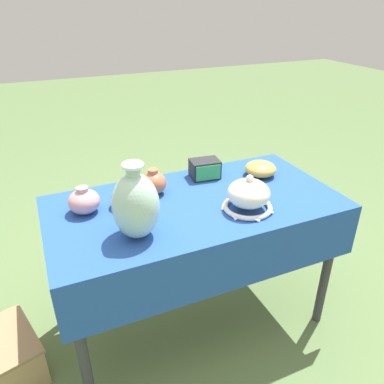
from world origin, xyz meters
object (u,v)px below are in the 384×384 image
(vase_dome_bell, at_px, (248,196))
(jar_round_terracotta, at_px, (153,183))
(vase_tall_bulbous, at_px, (136,205))
(mosaic_tile_box, at_px, (205,169))
(bowl_shallow_ochre, at_px, (260,169))
(jar_round_rose, at_px, (84,201))
(pot_squat_charcoal, at_px, (125,201))

(vase_dome_bell, xyz_separation_m, jar_round_terracotta, (-0.32, 0.30, -0.01))
(vase_tall_bulbous, height_order, vase_dome_bell, vase_tall_bulbous)
(mosaic_tile_box, bearing_deg, vase_tall_bulbous, -134.73)
(vase_tall_bulbous, relative_size, bowl_shallow_ochre, 1.91)
(mosaic_tile_box, relative_size, bowl_shallow_ochre, 0.97)
(vase_dome_bell, bearing_deg, jar_round_terracotta, 137.10)
(jar_round_rose, height_order, jar_round_terracotta, jar_round_terracotta)
(vase_tall_bulbous, bearing_deg, jar_round_terracotta, 61.34)
(bowl_shallow_ochre, distance_m, pot_squat_charcoal, 0.71)
(vase_dome_bell, bearing_deg, bowl_shallow_ochre, 48.52)
(pot_squat_charcoal, relative_size, jar_round_rose, 0.85)
(vase_dome_bell, distance_m, mosaic_tile_box, 0.36)
(vase_tall_bulbous, height_order, jar_round_rose, vase_tall_bulbous)
(jar_round_rose, relative_size, jar_round_terracotta, 1.09)
(mosaic_tile_box, distance_m, pot_squat_charcoal, 0.46)
(vase_dome_bell, xyz_separation_m, pot_squat_charcoal, (-0.48, 0.24, -0.04))
(jar_round_rose, bearing_deg, jar_round_terracotta, 7.82)
(vase_dome_bell, bearing_deg, pot_squat_charcoal, 153.60)
(pot_squat_charcoal, xyz_separation_m, jar_round_rose, (-0.17, 0.02, 0.03))
(vase_tall_bulbous, relative_size, jar_round_rose, 2.28)
(mosaic_tile_box, xyz_separation_m, jar_round_terracotta, (-0.29, -0.06, 0.01))
(mosaic_tile_box, distance_m, jar_round_rose, 0.62)
(vase_dome_bell, distance_m, pot_squat_charcoal, 0.53)
(pot_squat_charcoal, height_order, jar_round_rose, jar_round_rose)
(bowl_shallow_ochre, xyz_separation_m, jar_round_rose, (-0.88, -0.01, 0.02))
(vase_dome_bell, relative_size, pot_squat_charcoal, 2.02)
(bowl_shallow_ochre, bearing_deg, mosaic_tile_box, 160.24)
(vase_dome_bell, distance_m, bowl_shallow_ochre, 0.36)
(bowl_shallow_ochre, relative_size, jar_round_terracotta, 1.30)
(vase_tall_bulbous, distance_m, bowl_shallow_ochre, 0.78)
(vase_tall_bulbous, bearing_deg, mosaic_tile_box, 38.73)
(vase_tall_bulbous, distance_m, jar_round_rose, 0.31)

